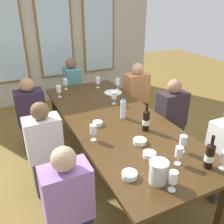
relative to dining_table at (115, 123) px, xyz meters
The scene contains 28 objects.
ground_plane 0.68m from the dining_table, ahead, with size 12.00×12.00×0.00m, color brown.
back_wall_with_windows 2.88m from the dining_table, 90.00° to the left, with size 4.30×0.10×2.90m.
dining_table is the anchor object (origin of this frame).
white_plate_0 0.87m from the dining_table, 66.03° to the left, with size 0.27×0.27×0.01m, color white.
metal_pitcher 1.15m from the dining_table, 99.24° to the right, with size 0.16×0.16×0.19m.
wine_bottle_0 1.22m from the dining_table, 74.97° to the right, with size 0.08×0.08×0.31m.
wine_bottle_1 0.46m from the dining_table, 64.87° to the right, with size 0.08×0.08×0.32m.
tasting_bowl_0 0.27m from the dining_table, 167.30° to the right, with size 0.11×0.11×0.05m, color white.
tasting_bowl_1 1.06m from the dining_table, 110.04° to the right, with size 0.13×0.13×0.05m, color white.
tasting_bowl_2 0.83m from the dining_table, 94.04° to the right, with size 0.12×0.12×0.05m, color white.
tasting_bowl_3 0.59m from the dining_table, 91.68° to the right, with size 0.13×0.13×0.04m, color white.
water_bottle 0.20m from the dining_table, ahead, with size 0.06×0.06×0.24m.
wine_glass_0 1.15m from the dining_table, 77.93° to the left, with size 0.07×0.07×0.17m.
wine_glass_1 1.29m from the dining_table, 101.28° to the left, with size 0.07×0.07×0.17m.
wine_glass_2 1.28m from the dining_table, 96.43° to the right, with size 0.07×0.07×0.17m.
wine_glass_3 1.05m from the dining_table, 61.72° to the left, with size 0.07×0.07×0.17m.
wine_glass_4 0.56m from the dining_table, 141.37° to the right, with size 0.07×0.07×0.17m.
wine_glass_5 1.08m from the dining_table, 113.62° to the left, with size 0.07×0.07×0.17m.
wine_glass_7 0.94m from the dining_table, 73.39° to the right, with size 0.07×0.07×0.17m.
wine_glass_8 1.04m from the dining_table, 83.93° to the right, with size 0.07×0.07×0.17m.
wine_glass_9 0.49m from the dining_table, 65.78° to the left, with size 0.07×0.07×0.17m.
seated_person_0 1.26m from the dining_table, 133.42° to the left, with size 0.38×0.24×1.11m.
seated_person_1 1.28m from the dining_table, 47.54° to the left, with size 0.38×0.24×1.11m.
seated_person_2 0.88m from the dining_table, behind, with size 0.38×0.24×1.11m.
seated_person_3 0.88m from the dining_table, ahead, with size 0.38×0.24×1.11m.
seated_person_4 1.25m from the dining_table, 134.01° to the right, with size 0.38×0.24×1.11m.
seated_person_5 1.26m from the dining_table, 46.61° to the right, with size 0.38×0.24×1.11m.
seated_person_6 1.76m from the dining_table, 90.00° to the left, with size 0.24×0.38×1.11m.
Camera 1 is at (-1.17, -2.35, 2.08)m, focal length 39.24 mm.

